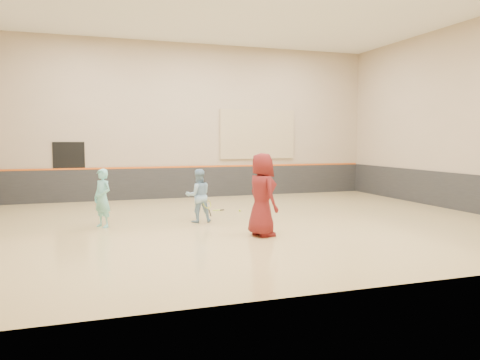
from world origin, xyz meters
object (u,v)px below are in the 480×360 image
object	(u,v)px
girl	(102,198)
instructor	(198,196)
young_man	(262,195)
spare_racket	(217,208)

from	to	relation	value
girl	instructor	size ratio (longest dim) A/B	1.04
instructor	young_man	world-z (taller)	young_man
girl	instructor	distance (m)	2.55
spare_racket	girl	bearing A→B (deg)	-153.86
girl	spare_racket	size ratio (longest dim) A/B	2.21
girl	young_man	world-z (taller)	young_man
instructor	young_man	xyz separation A→B (m)	(1.01, -2.28, 0.25)
instructor	spare_racket	size ratio (longest dim) A/B	2.13
girl	young_man	bearing A→B (deg)	19.54
instructor	spare_racket	world-z (taller)	instructor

